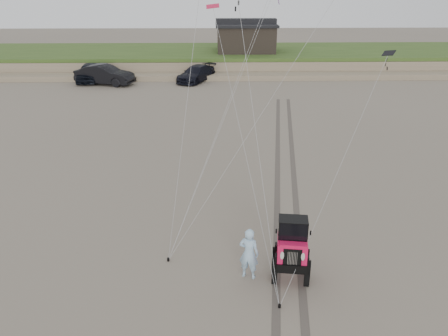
{
  "coord_description": "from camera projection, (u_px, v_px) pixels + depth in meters",
  "views": [
    {
      "loc": [
        -1.46,
        -11.27,
        8.74
      ],
      "look_at": [
        -1.12,
        3.0,
        2.6
      ],
      "focal_mm": 35.0,
      "sensor_mm": 36.0,
      "label": 1
    }
  ],
  "objects": [
    {
      "name": "truck_b",
      "position": [
        105.0,
        75.0,
        39.58
      ],
      "size": [
        5.67,
        3.36,
        1.76
      ],
      "primitive_type": "imported",
      "rotation": [
        0.0,
        0.0,
        1.27
      ],
      "color": "black",
      "rests_on": "ground"
    },
    {
      "name": "tire_tracks",
      "position": [
        286.0,
        176.0,
        21.22
      ],
      "size": [
        5.22,
        29.74,
        0.01
      ],
      "color": "#4C443D",
      "rests_on": "ground"
    },
    {
      "name": "ground",
      "position": [
        262.0,
        280.0,
        13.84
      ],
      "size": [
        160.0,
        160.0,
        0.0
      ],
      "primitive_type": "plane",
      "color": "#6B6054",
      "rests_on": "ground"
    },
    {
      "name": "stake_aux",
      "position": [
        280.0,
        306.0,
        12.65
      ],
      "size": [
        0.08,
        0.08,
        0.12
      ],
      "primitive_type": "cylinder",
      "color": "black",
      "rests_on": "ground"
    },
    {
      "name": "dune_ridge",
      "position": [
        227.0,
        59.0,
        47.95
      ],
      "size": [
        160.0,
        14.25,
        1.73
      ],
      "color": "#7A6B54",
      "rests_on": "ground"
    },
    {
      "name": "jeep",
      "position": [
        291.0,
        257.0,
        13.54
      ],
      "size": [
        2.54,
        4.77,
        1.7
      ],
      "primitive_type": null,
      "rotation": [
        0.0,
        0.0,
        -0.13
      ],
      "color": "#E8164D",
      "rests_on": "ground"
    },
    {
      "name": "truck_c",
      "position": [
        196.0,
        74.0,
        40.86
      ],
      "size": [
        4.09,
        5.33,
        1.44
      ],
      "primitive_type": "imported",
      "rotation": [
        0.0,
        0.0,
        -0.48
      ],
      "color": "black",
      "rests_on": "ground"
    },
    {
      "name": "stake_main",
      "position": [
        168.0,
        259.0,
        14.76
      ],
      "size": [
        0.08,
        0.08,
        0.12
      ],
      "primitive_type": "cylinder",
      "color": "black",
      "rests_on": "ground"
    },
    {
      "name": "cabin",
      "position": [
        246.0,
        37.0,
        46.58
      ],
      "size": [
        6.4,
        5.4,
        3.35
      ],
      "color": "black",
      "rests_on": "dune_ridge"
    },
    {
      "name": "man",
      "position": [
        249.0,
        253.0,
        13.66
      ],
      "size": [
        0.75,
        0.62,
        1.76
      ],
      "primitive_type": "imported",
      "rotation": [
        0.0,
        0.0,
        2.79
      ],
      "color": "#83B5CA",
      "rests_on": "ground"
    },
    {
      "name": "truck_a",
      "position": [
        90.0,
        72.0,
        40.89
      ],
      "size": [
        2.14,
        4.95,
        1.66
      ],
      "primitive_type": "imported",
      "rotation": [
        0.0,
        0.0,
        0.04
      ],
      "color": "black",
      "rests_on": "ground"
    }
  ]
}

